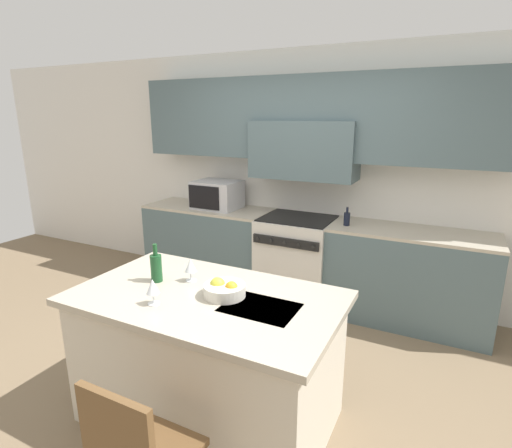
# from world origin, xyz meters

# --- Properties ---
(ground_plane) EXTENTS (10.00, 10.00, 0.00)m
(ground_plane) POSITION_xyz_m (0.00, 0.00, 0.00)
(ground_plane) COLOR #7A664C
(back_cabinetry) EXTENTS (10.00, 0.46, 2.70)m
(back_cabinetry) POSITION_xyz_m (0.00, 1.86, 1.61)
(back_cabinetry) COLOR silver
(back_cabinetry) RESTS_ON ground_plane
(back_counter) EXTENTS (3.85, 0.62, 0.94)m
(back_counter) POSITION_xyz_m (0.00, 1.61, 0.47)
(back_counter) COLOR #4C6066
(back_counter) RESTS_ON ground_plane
(range_stove) EXTENTS (0.77, 0.70, 0.94)m
(range_stove) POSITION_xyz_m (0.00, 1.59, 0.47)
(range_stove) COLOR beige
(range_stove) RESTS_ON ground_plane
(microwave) EXTENTS (0.52, 0.43, 0.32)m
(microwave) POSITION_xyz_m (-1.02, 1.61, 1.10)
(microwave) COLOR #B7B7BC
(microwave) RESTS_ON back_counter
(kitchen_island) EXTENTS (1.70, 0.99, 0.91)m
(kitchen_island) POSITION_xyz_m (0.14, -0.38, 0.46)
(kitchen_island) COLOR beige
(kitchen_island) RESTS_ON ground_plane
(wine_bottle) EXTENTS (0.08, 0.08, 0.27)m
(wine_bottle) POSITION_xyz_m (-0.28, -0.35, 1.01)
(wine_bottle) COLOR #194723
(wine_bottle) RESTS_ON kitchen_island
(wine_glass_near) EXTENTS (0.08, 0.08, 0.16)m
(wine_glass_near) POSITION_xyz_m (-0.07, -0.63, 1.02)
(wine_glass_near) COLOR white
(wine_glass_near) RESTS_ON kitchen_island
(wine_glass_far) EXTENTS (0.08, 0.08, 0.16)m
(wine_glass_far) POSITION_xyz_m (-0.07, -0.25, 1.02)
(wine_glass_far) COLOR white
(wine_glass_far) RESTS_ON kitchen_island
(fruit_bowl) EXTENTS (0.26, 0.26, 0.11)m
(fruit_bowl) POSITION_xyz_m (0.25, -0.34, 0.95)
(fruit_bowl) COLOR silver
(fruit_bowl) RESTS_ON kitchen_island
(oil_bottle_on_counter) EXTENTS (0.06, 0.06, 0.19)m
(oil_bottle_on_counter) POSITION_xyz_m (0.54, 1.53, 1.01)
(oil_bottle_on_counter) COLOR black
(oil_bottle_on_counter) RESTS_ON back_counter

